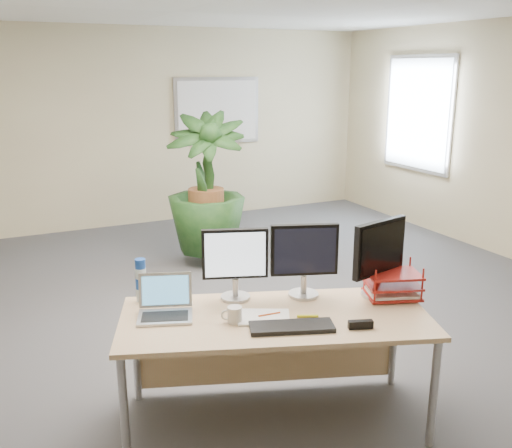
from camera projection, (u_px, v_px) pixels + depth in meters
name	position (u px, v px, depth m)	size (l,w,h in m)	color
floor	(263.00, 338.00, 4.71)	(8.00, 8.00, 0.00)	#47484C
back_wall	(136.00, 128.00, 7.84)	(7.00, 0.04, 2.70)	#C4B28A
whiteboard	(217.00, 111.00, 8.25)	(1.30, 0.04, 0.95)	#AAAAAF
window	(418.00, 114.00, 7.74)	(0.04, 1.30, 1.55)	#AAAAAF
desk	(273.00, 331.00, 3.57)	(2.01, 1.35, 0.71)	tan
floor_plant	(206.00, 199.00, 6.33)	(0.84, 0.84, 1.50)	#133514
monitor_left	(235.00, 259.00, 3.62)	(0.41, 0.19, 0.47)	#AFAFB4
monitor_right	(304.00, 255.00, 3.66)	(0.42, 0.20, 0.48)	#AFAFB4
monitor_dark	(379.00, 253.00, 3.65)	(0.45, 0.21, 0.51)	#AFAFB4
laptop	(165.00, 305.00, 3.44)	(0.40, 0.37, 0.23)	#B7B8BC
keyboard	(292.00, 327.00, 3.25)	(0.48, 0.16, 0.03)	black
coffee_mug	(234.00, 315.00, 3.33)	(0.12, 0.09, 0.10)	silver
spiral_notebook	(264.00, 317.00, 3.39)	(0.30, 0.23, 0.01)	white
orange_pen	(269.00, 314.00, 3.41)	(0.01, 0.01, 0.14)	#E25419
yellow_highlighter	(308.00, 316.00, 3.41)	(0.02, 0.02, 0.13)	yellow
water_bottle	(141.00, 281.00, 3.62)	(0.07, 0.07, 0.28)	silver
letter_tray	(392.00, 286.00, 3.70)	(0.40, 0.35, 0.16)	#9E1913
stapler	(361.00, 324.00, 3.26)	(0.14, 0.04, 0.05)	black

